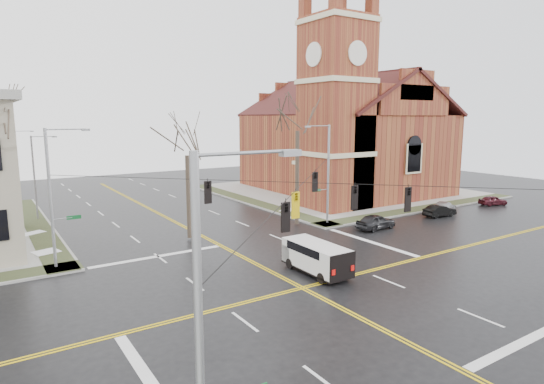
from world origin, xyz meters
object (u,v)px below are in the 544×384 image
church (341,128)px  signal_pole_ne (327,171)px  parked_car_c (444,207)px  parked_car_d (493,200)px  tree_nw_far (3,129)px  cargo_van (314,255)px  tree_ne (298,124)px  parked_car_a (376,222)px  signal_pole_sw (207,341)px  tree_nw_near (187,150)px  streetlight_north_a (36,174)px  parked_car_b (440,211)px  signal_pole_nw (53,194)px  streetlight_north_b (18,158)px

church → signal_pole_ne: church is taller
parked_car_c → parked_car_d: (8.31, -0.33, -0.07)m
parked_car_c → tree_nw_far: 39.67m
parked_car_d → cargo_van: bearing=120.2°
tree_ne → parked_car_a: bearing=-44.8°
signal_pole_sw → parked_car_d: signal_pole_sw is taller
parked_car_c → tree_nw_near: (-26.06, 4.78, 6.65)m
streetlight_north_a → tree_nw_near: tree_nw_near is taller
parked_car_b → parked_car_d: bearing=-82.5°
signal_pole_sw → streetlight_north_a: size_ratio=1.12×
tree_ne → parked_car_c: bearing=-14.1°
signal_pole_nw → tree_nw_near: bearing=11.3°
streetlight_north_a → parked_car_a: streetlight_north_a is taller
church → parked_car_a: church is taller
church → tree_nw_far: 39.87m
parked_car_d → tree_ne: (-24.19, 4.32, 8.63)m
parked_car_d → tree_ne: tree_ne is taller
cargo_van → parked_car_b: size_ratio=1.43×
streetlight_north_b → tree_ne: size_ratio=0.63×
signal_pole_sw → parked_car_c: (36.09, 20.23, -4.33)m
signal_pole_sw → streetlight_north_a: signal_pole_sw is taller
streetlight_north_a → tree_ne: 25.25m
church → streetlight_north_b: size_ratio=3.44×
streetlight_north_a → signal_pole_sw: bearing=-91.0°
parked_car_c → church: bearing=-22.0°
parked_car_a → tree_nw_near: size_ratio=0.40×
parked_car_a → signal_pole_ne: bearing=30.9°
tree_nw_near → tree_nw_far: bearing=177.6°
signal_pole_ne → tree_nw_far: size_ratio=0.72×
church → streetlight_north_a: size_ratio=3.44×
signal_pole_ne → streetlight_north_b: bearing=121.1°
parked_car_a → parked_car_d: (19.16, 0.67, -0.13)m
parked_car_d → tree_nw_near: tree_nw_near is taller
parked_car_b → parked_car_d: (10.06, 0.49, -0.04)m
parked_car_a → tree_nw_far: size_ratio=0.32×
parked_car_b → tree_nw_near: size_ratio=0.36×
streetlight_north_a → tree_ne: bearing=-38.0°
tree_ne → streetlight_north_b: bearing=119.0°
signal_pole_sw → parked_car_b: signal_pole_sw is taller
tree_nw_far → signal_pole_sw: bearing=-84.9°
parked_car_d → tree_nw_far: bearing=101.2°
signal_pole_sw → streetlight_north_b: signal_pole_sw is taller
parked_car_c → parked_car_d: 8.31m
church → tree_ne: size_ratio=2.17×
church → parked_car_c: 17.85m
signal_pole_nw → tree_nw_far: 5.36m
parked_car_c → tree_nw_far: tree_nw_far is taller
cargo_van → tree_ne: 15.12m
streetlight_north_b → cargo_van: size_ratio=1.57×
church → cargo_van: bearing=-134.4°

